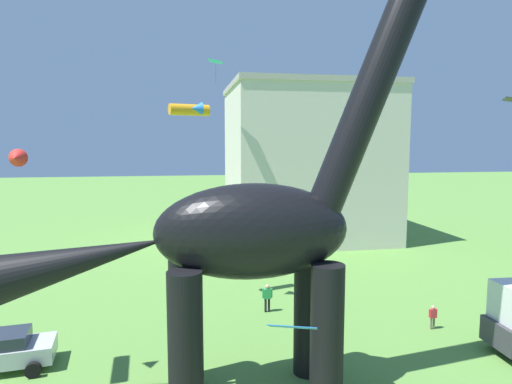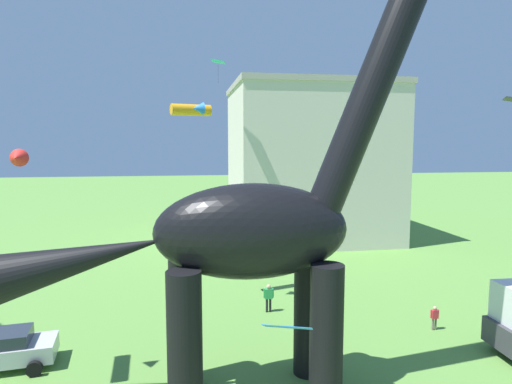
{
  "view_description": "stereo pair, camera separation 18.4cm",
  "coord_description": "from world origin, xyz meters",
  "px_view_note": "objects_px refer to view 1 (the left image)",
  "views": [
    {
      "loc": [
        -2.49,
        -9.57,
        9.24
      ],
      "look_at": [
        0.37,
        7.1,
        7.38
      ],
      "focal_mm": 30.97,
      "sensor_mm": 36.0,
      "label": 1
    },
    {
      "loc": [
        -2.3,
        -9.6,
        9.24
      ],
      "look_at": [
        0.37,
        7.1,
        7.38
      ],
      "focal_mm": 30.97,
      "sensor_mm": 36.0,
      "label": 2
    }
  ],
  "objects_px": {
    "kite_mid_right": "(216,62)",
    "person_strolling_adult": "(267,295)",
    "dinosaur_sculpture": "(250,231)",
    "kite_high_left": "(191,110)",
    "person_photographer": "(433,315)",
    "kite_drifting": "(293,327)"
  },
  "relations": [
    {
      "from": "person_strolling_adult",
      "to": "kite_high_left",
      "type": "xyz_separation_m",
      "value": [
        -3.95,
        2.03,
        10.17
      ]
    },
    {
      "from": "person_photographer",
      "to": "person_strolling_adult",
      "type": "xyz_separation_m",
      "value": [
        -7.71,
        3.62,
        0.21
      ]
    },
    {
      "from": "person_strolling_adult",
      "to": "kite_mid_right",
      "type": "bearing_deg",
      "value": -112.21
    },
    {
      "from": "person_strolling_adult",
      "to": "kite_high_left",
      "type": "bearing_deg",
      "value": -58.76
    },
    {
      "from": "person_photographer",
      "to": "kite_drifting",
      "type": "xyz_separation_m",
      "value": [
        -10.15,
        -11.22,
        4.87
      ]
    },
    {
      "from": "dinosaur_sculpture",
      "to": "person_photographer",
      "type": "distance_m",
      "value": 11.98
    },
    {
      "from": "person_strolling_adult",
      "to": "kite_drifting",
      "type": "distance_m",
      "value": 15.74
    },
    {
      "from": "dinosaur_sculpture",
      "to": "kite_drifting",
      "type": "height_order",
      "value": "dinosaur_sculpture"
    },
    {
      "from": "person_photographer",
      "to": "kite_drifting",
      "type": "height_order",
      "value": "kite_drifting"
    },
    {
      "from": "kite_high_left",
      "to": "dinosaur_sculpture",
      "type": "bearing_deg",
      "value": -79.58
    },
    {
      "from": "dinosaur_sculpture",
      "to": "kite_drifting",
      "type": "distance_m",
      "value": 7.12
    },
    {
      "from": "dinosaur_sculpture",
      "to": "person_strolling_adult",
      "type": "bearing_deg",
      "value": 86.57
    },
    {
      "from": "dinosaur_sculpture",
      "to": "kite_mid_right",
      "type": "xyz_separation_m",
      "value": [
        0.33,
        18.77,
        9.24
      ]
    },
    {
      "from": "dinosaur_sculpture",
      "to": "person_photographer",
      "type": "relative_size",
      "value": 13.94
    },
    {
      "from": "person_strolling_adult",
      "to": "kite_drifting",
      "type": "xyz_separation_m",
      "value": [
        -2.43,
        -14.84,
        4.66
      ]
    },
    {
      "from": "dinosaur_sculpture",
      "to": "kite_high_left",
      "type": "distance_m",
      "value": 11.11
    },
    {
      "from": "person_strolling_adult",
      "to": "person_photographer",
      "type": "bearing_deg",
      "value": 123.21
    },
    {
      "from": "person_photographer",
      "to": "kite_drifting",
      "type": "distance_m",
      "value": 15.89
    },
    {
      "from": "dinosaur_sculpture",
      "to": "person_strolling_adult",
      "type": "height_order",
      "value": "dinosaur_sculpture"
    },
    {
      "from": "person_photographer",
      "to": "kite_mid_right",
      "type": "bearing_deg",
      "value": -26.93
    },
    {
      "from": "kite_mid_right",
      "to": "person_strolling_adult",
      "type": "bearing_deg",
      "value": -80.58
    },
    {
      "from": "dinosaur_sculpture",
      "to": "kite_mid_right",
      "type": "bearing_deg",
      "value": 101.14
    }
  ]
}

